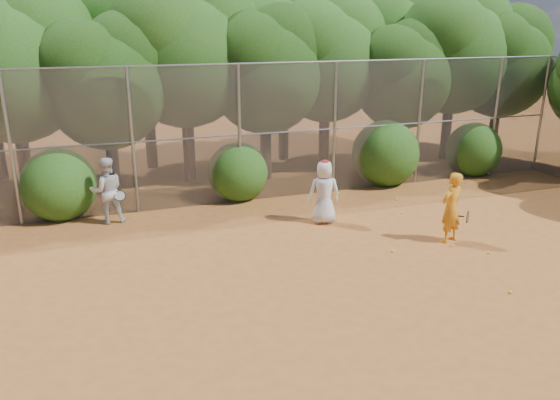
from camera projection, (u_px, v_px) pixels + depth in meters
name	position (u px, v px, depth m)	size (l,w,h in m)	color
ground	(366.00, 281.00, 11.25)	(80.00, 80.00, 0.00)	#9F5723
fence_back	(269.00, 131.00, 15.96)	(20.05, 0.09, 4.03)	gray
tree_1	(11.00, 57.00, 15.43)	(4.64, 4.03, 6.35)	black
tree_2	(106.00, 77.00, 15.76)	(3.99, 3.47, 5.47)	black
tree_3	(185.00, 45.00, 17.21)	(4.89, 4.26, 6.70)	black
tree_4	(266.00, 66.00, 17.65)	(4.19, 3.64, 5.73)	black
tree_5	(327.00, 54.00, 19.08)	(4.51, 3.92, 6.17)	black
tree_6	(403.00, 71.00, 19.14)	(3.86, 3.36, 5.29)	black
tree_7	(455.00, 45.00, 20.23)	(4.77, 4.14, 6.53)	black
tree_8	(503.00, 58.00, 20.73)	(4.25, 3.70, 5.82)	black
tree_10	(145.00, 37.00, 18.80)	(5.15, 4.48, 7.06)	black
tree_11	(285.00, 49.00, 20.16)	(4.64, 4.03, 6.35)	black
tree_12	(384.00, 38.00, 22.02)	(5.02, 4.37, 6.88)	black
bush_0	(58.00, 182.00, 14.70)	(2.00, 2.00, 2.00)	#214E13
bush_1	(238.00, 169.00, 16.31)	(1.80, 1.80, 1.80)	#214E13
bush_2	(385.00, 150.00, 17.83)	(2.20, 2.20, 2.20)	#214E13
bush_3	(474.00, 147.00, 18.98)	(1.90, 1.90, 1.90)	#214E13
player_yellow	(451.00, 208.00, 13.04)	(0.83, 0.62, 1.74)	orange
player_teen	(324.00, 192.00, 14.31)	(0.93, 0.72, 1.71)	white
player_white	(107.00, 191.00, 14.30)	(0.90, 0.76, 1.77)	silver
ball_0	(488.00, 253.00, 12.55)	(0.07, 0.07, 0.07)	yellow
ball_1	(402.00, 213.00, 15.19)	(0.07, 0.07, 0.07)	yellow
ball_2	(510.00, 292.00, 10.71)	(0.07, 0.07, 0.07)	yellow
ball_3	(452.00, 245.00, 12.96)	(0.07, 0.07, 0.07)	yellow
ball_4	(393.00, 251.00, 12.64)	(0.07, 0.07, 0.07)	yellow
ball_5	(397.00, 200.00, 16.33)	(0.07, 0.07, 0.07)	yellow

